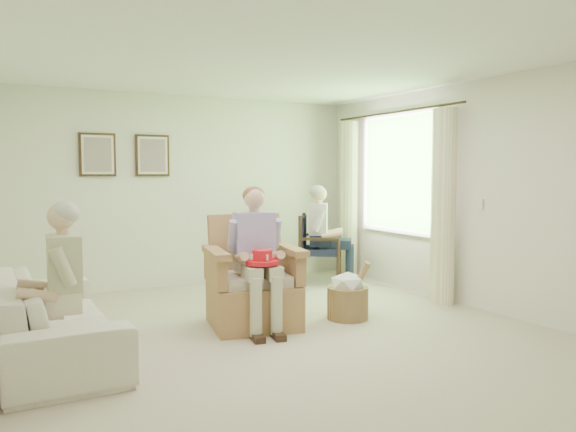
# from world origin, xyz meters

# --- Properties ---
(floor) EXTENTS (5.50, 5.50, 0.00)m
(floor) POSITION_xyz_m (0.00, 0.00, 0.00)
(floor) COLOR #C1B19B
(floor) RESTS_ON ground
(back_wall) EXTENTS (5.00, 0.04, 2.60)m
(back_wall) POSITION_xyz_m (0.00, 2.75, 1.30)
(back_wall) COLOR silver
(back_wall) RESTS_ON ground
(front_wall) EXTENTS (5.00, 0.04, 2.60)m
(front_wall) POSITION_xyz_m (0.00, -2.75, 1.30)
(front_wall) COLOR silver
(front_wall) RESTS_ON ground
(right_wall) EXTENTS (0.04, 5.50, 2.60)m
(right_wall) POSITION_xyz_m (2.50, 0.00, 1.30)
(right_wall) COLOR silver
(right_wall) RESTS_ON ground
(ceiling) EXTENTS (5.00, 5.50, 0.02)m
(ceiling) POSITION_xyz_m (0.00, 0.00, 2.60)
(ceiling) COLOR white
(ceiling) RESTS_ON back_wall
(window) EXTENTS (0.13, 2.50, 1.63)m
(window) POSITION_xyz_m (2.46, 1.20, 1.58)
(window) COLOR #2D6B23
(window) RESTS_ON right_wall
(curtain_left) EXTENTS (0.34, 0.34, 2.30)m
(curtain_left) POSITION_xyz_m (2.33, 0.22, 1.15)
(curtain_left) COLOR #FBEAC4
(curtain_left) RESTS_ON ground
(curtain_right) EXTENTS (0.34, 0.34, 2.30)m
(curtain_right) POSITION_xyz_m (2.33, 2.18, 1.15)
(curtain_right) COLOR #FBEAC4
(curtain_right) RESTS_ON ground
(framed_print_left) EXTENTS (0.45, 0.05, 0.55)m
(framed_print_left) POSITION_xyz_m (-1.15, 2.71, 1.78)
(framed_print_left) COLOR #382114
(framed_print_left) RESTS_ON back_wall
(framed_print_right) EXTENTS (0.45, 0.05, 0.55)m
(framed_print_right) POSITION_xyz_m (-0.45, 2.71, 1.78)
(framed_print_right) COLOR #382114
(framed_print_right) RESTS_ON back_wall
(wicker_armchair) EXTENTS (0.87, 0.87, 1.12)m
(wicker_armchair) POSITION_xyz_m (-0.08, 0.41, 0.35)
(wicker_armchair) COLOR tan
(wicker_armchair) RESTS_ON ground
(wood_armchair) EXTENTS (0.61, 0.57, 0.94)m
(wood_armchair) POSITION_xyz_m (1.71, 2.04, 0.52)
(wood_armchair) COLOR black
(wood_armchair) RESTS_ON ground
(sofa) EXTENTS (2.27, 0.89, 0.66)m
(sofa) POSITION_xyz_m (-1.95, 0.37, 0.33)
(sofa) COLOR silver
(sofa) RESTS_ON ground
(person_wicker) EXTENTS (0.40, 0.62, 1.39)m
(person_wicker) POSITION_xyz_m (-0.08, 0.26, 0.82)
(person_wicker) COLOR beige
(person_wicker) RESTS_ON ground
(person_dark) EXTENTS (0.40, 0.63, 1.35)m
(person_dark) POSITION_xyz_m (1.71, 1.88, 0.79)
(person_dark) COLOR #171D33
(person_dark) RESTS_ON ground
(person_sofa) EXTENTS (0.42, 0.62, 1.31)m
(person_sofa) POSITION_xyz_m (-1.95, -0.15, 0.75)
(person_sofa) COLOR beige
(person_sofa) RESTS_ON ground
(red_hat) EXTENTS (0.32, 0.32, 0.14)m
(red_hat) POSITION_xyz_m (-0.12, 0.07, 0.73)
(red_hat) COLOR red
(red_hat) RESTS_ON person_wicker
(hatbox) EXTENTS (0.51, 0.51, 0.64)m
(hatbox) POSITION_xyz_m (0.93, 0.15, 0.25)
(hatbox) COLOR tan
(hatbox) RESTS_ON ground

